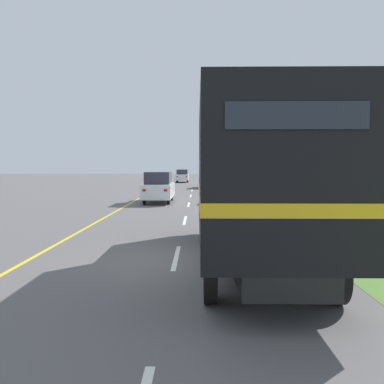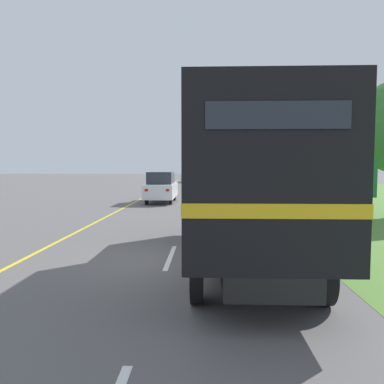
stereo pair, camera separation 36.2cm
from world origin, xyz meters
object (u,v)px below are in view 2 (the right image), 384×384
delineator_post (312,225)px  horse_trailer_truck (245,180)px  lead_car_white (161,187)px  lead_car_grey_ahead (215,179)px  lead_car_white_ahead (188,176)px  highway_sign (351,183)px  roadside_tree_mid (302,138)px

delineator_post → horse_trailer_truck: bearing=-128.7°
lead_car_white → lead_car_grey_ahead: bearing=76.5°
lead_car_white_ahead → delineator_post: (5.92, -42.00, -0.44)m
highway_sign → lead_car_white_ahead: bearing=101.7°
highway_sign → roadside_tree_mid: size_ratio=0.40×
horse_trailer_truck → delineator_post: size_ratio=8.79×
horse_trailer_truck → lead_car_white: 15.78m
delineator_post → lead_car_white_ahead: bearing=98.0°
lead_car_white → roadside_tree_mid: (9.91, 3.64, 3.41)m
horse_trailer_truck → lead_car_white: (-3.81, 15.27, -1.03)m
lead_car_white_ahead → highway_sign: bearing=-78.3°
lead_car_white → lead_car_grey_ahead: (3.84, 16.04, -0.09)m
lead_car_grey_ahead → delineator_post: size_ratio=4.87×
roadside_tree_mid → delineator_post: 16.77m
highway_sign → delineator_post: size_ratio=2.85×
horse_trailer_truck → lead_car_white: bearing=104.0°
horse_trailer_truck → highway_sign: 7.36m
lead_car_white_ahead → lead_car_white: bearing=-90.6°
highway_sign → lead_car_white: bearing=131.4°
highway_sign → roadside_tree_mid: (1.48, 13.19, 2.70)m
lead_car_grey_ahead → lead_car_white_ahead: lead_car_white_ahead is taller
roadside_tree_mid → highway_sign: bearing=-96.4°
horse_trailer_truck → highway_sign: bearing=51.1°
highway_sign → delineator_post: bearing=-129.1°
roadside_tree_mid → lead_car_grey_ahead: bearing=116.1°
lead_car_white → highway_sign: size_ratio=1.66×
lead_car_grey_ahead → horse_trailer_truck: bearing=-90.1°
horse_trailer_truck → lead_car_grey_ahead: horse_trailer_truck is taller
horse_trailer_truck → delineator_post: bearing=51.3°
lead_car_white → highway_sign: (8.43, -9.55, 0.71)m
lead_car_white → roadside_tree_mid: bearing=20.2°
lead_car_white_ahead → delineator_post: bearing=-82.0°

